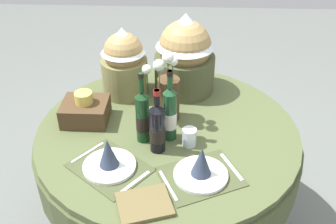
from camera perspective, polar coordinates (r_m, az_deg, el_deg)
dining_table at (r=2.12m, az=-0.04°, el=-5.47°), size 1.37×1.37×0.75m
place_setting_left at (r=1.79m, az=-8.56°, el=-6.89°), size 0.43×0.42×0.16m
place_setting_right at (r=1.73m, az=4.82°, el=-8.19°), size 0.42×0.38×0.16m
flower_vase at (r=2.01m, az=-0.14°, el=2.71°), size 0.18×0.15×0.42m
wine_bottle_left at (r=1.88m, az=0.25°, el=-0.23°), size 0.07×0.07×0.38m
wine_bottle_centre at (r=1.88m, az=-3.71°, el=-0.64°), size 0.07×0.07×0.37m
wine_bottle_rear at (r=1.82m, az=-1.54°, el=-2.31°), size 0.07×0.07×0.33m
tumbler_near_right at (r=1.90m, az=3.10°, el=-3.65°), size 0.07×0.07×0.09m
book_on_table at (r=1.63m, az=-3.46°, el=-13.20°), size 0.26×0.23×0.02m
gift_tub_back_left at (r=2.23m, az=-6.41°, el=7.53°), size 0.26×0.26×0.40m
gift_tub_back_centre at (r=2.25m, az=2.47°, el=8.74°), size 0.35×0.35×0.47m
woven_basket_side_left at (r=2.10m, az=-11.88°, el=0.26°), size 0.24×0.20×0.17m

